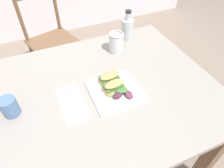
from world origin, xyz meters
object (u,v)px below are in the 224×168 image
object	(u,v)px
mason_jar_iced_tea	(116,43)
dining_table	(95,106)
chair_wooden_far	(51,40)
sandwich_half_front	(114,86)
plate_lunch	(115,91)
fork_on_napkin	(71,100)
bottle_cold_brew	(127,30)
sandwich_half_back	(109,78)
cup_extra_side	(9,107)

from	to	relation	value
mason_jar_iced_tea	dining_table	bearing A→B (deg)	-131.84
chair_wooden_far	sandwich_half_front	bearing A→B (deg)	-81.68
sandwich_half_front	plate_lunch	bearing A→B (deg)	-50.68
fork_on_napkin	bottle_cold_brew	xyz separation A→B (m)	(0.49, 0.39, 0.06)
chair_wooden_far	plate_lunch	distance (m)	1.15
dining_table	bottle_cold_brew	bearing A→B (deg)	45.45
dining_table	mason_jar_iced_tea	xyz separation A→B (m)	(0.24, 0.27, 0.18)
plate_lunch	sandwich_half_back	xyz separation A→B (m)	(-0.00, 0.07, 0.03)
plate_lunch	bottle_cold_brew	xyz separation A→B (m)	(0.28, 0.43, 0.06)
fork_on_napkin	bottle_cold_brew	distance (m)	0.64
sandwich_half_back	bottle_cold_brew	distance (m)	0.45
mason_jar_iced_tea	fork_on_napkin	bearing A→B (deg)	-141.74
plate_lunch	sandwich_half_front	bearing A→B (deg)	129.32
chair_wooden_far	sandwich_half_back	world-z (taller)	chair_wooden_far
sandwich_half_back	bottle_cold_brew	world-z (taller)	bottle_cold_brew
sandwich_half_back	sandwich_half_front	bearing A→B (deg)	-93.44
sandwich_half_back	mason_jar_iced_tea	xyz separation A→B (m)	(0.15, 0.25, 0.02)
plate_lunch	sandwich_half_back	world-z (taller)	sandwich_half_back
sandwich_half_back	plate_lunch	bearing A→B (deg)	-88.86
bottle_cold_brew	mason_jar_iced_tea	world-z (taller)	bottle_cold_brew
chair_wooden_far	cup_extra_side	bearing A→B (deg)	-106.97
bottle_cold_brew	cup_extra_side	distance (m)	0.84
dining_table	mason_jar_iced_tea	size ratio (longest dim) A/B	10.03
chair_wooden_far	bottle_cold_brew	distance (m)	0.88
dining_table	fork_on_napkin	xyz separation A→B (m)	(-0.12, -0.02, 0.13)
plate_lunch	fork_on_napkin	world-z (taller)	plate_lunch
sandwich_half_back	fork_on_napkin	size ratio (longest dim) A/B	0.59
plate_lunch	dining_table	bearing A→B (deg)	153.61
chair_wooden_far	mason_jar_iced_tea	xyz separation A→B (m)	(0.31, -0.78, 0.35)
dining_table	chair_wooden_far	size ratio (longest dim) A/B	1.43
dining_table	cup_extra_side	bearing A→B (deg)	177.49
cup_extra_side	mason_jar_iced_tea	bearing A→B (deg)	22.16
fork_on_napkin	cup_extra_side	distance (m)	0.27
sandwich_half_front	fork_on_napkin	world-z (taller)	sandwich_half_front
fork_on_napkin	cup_extra_side	world-z (taller)	cup_extra_side
fork_on_napkin	cup_extra_side	bearing A→B (deg)	172.70
chair_wooden_far	bottle_cold_brew	world-z (taller)	bottle_cold_brew
chair_wooden_far	mason_jar_iced_tea	distance (m)	0.91
dining_table	bottle_cold_brew	world-z (taller)	bottle_cold_brew
sandwich_half_back	fork_on_napkin	bearing A→B (deg)	-169.96
plate_lunch	sandwich_half_front	world-z (taller)	sandwich_half_front
plate_lunch	chair_wooden_far	bearing A→B (deg)	98.54
plate_lunch	mason_jar_iced_tea	distance (m)	0.36
fork_on_napkin	sandwich_half_back	bearing A→B (deg)	10.04
bottle_cold_brew	fork_on_napkin	bearing A→B (deg)	-141.42
chair_wooden_far	cup_extra_side	xyz separation A→B (m)	(-0.31, -1.03, 0.34)
chair_wooden_far	sandwich_half_back	size ratio (longest dim) A/B	8.02
dining_table	cup_extra_side	size ratio (longest dim) A/B	13.76
dining_table	sandwich_half_back	xyz separation A→B (m)	(0.09, 0.02, 0.16)
dining_table	cup_extra_side	distance (m)	0.42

